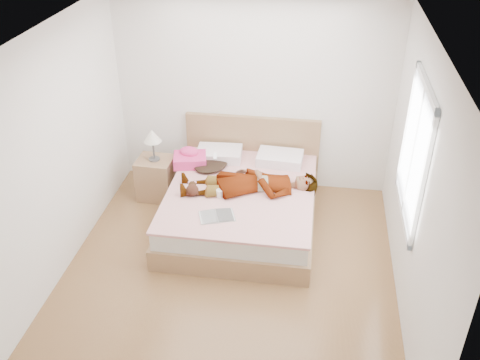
{
  "coord_description": "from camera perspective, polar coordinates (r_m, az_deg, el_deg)",
  "views": [
    {
      "loc": [
        0.8,
        -4.41,
        3.95
      ],
      "look_at": [
        0.0,
        0.85,
        0.7
      ],
      "focal_mm": 40.0,
      "sensor_mm": 36.0,
      "label": 1
    }
  ],
  "objects": [
    {
      "name": "magazine",
      "position": [
        5.94,
        -2.48,
        -3.86
      ],
      "size": [
        0.45,
        0.37,
        0.02
      ],
      "color": "silver",
      "rests_on": "bed"
    },
    {
      "name": "hair",
      "position": [
        6.89,
        -3.15,
        1.78
      ],
      "size": [
        0.56,
        0.62,
        0.08
      ],
      "primitive_type": "ellipsoid",
      "rotation": [
        0.0,
        0.0,
        -0.33
      ],
      "color": "black",
      "rests_on": "bed"
    },
    {
      "name": "nightstand",
      "position": [
        7.14,
        -8.96,
        0.52
      ],
      "size": [
        0.48,
        0.43,
        0.99
      ],
      "color": "olive",
      "rests_on": "ground"
    },
    {
      "name": "ground",
      "position": [
        5.97,
        -1.25,
        -9.99
      ],
      "size": [
        4.0,
        4.0,
        0.0
      ],
      "primitive_type": "plane",
      "color": "#4C2D17",
      "rests_on": "ground"
    },
    {
      "name": "phone",
      "position": [
        6.76,
        -2.69,
        2.56
      ],
      "size": [
        0.06,
        0.1,
        0.05
      ],
      "primitive_type": "cube",
      "rotation": [
        0.44,
        0.0,
        0.19
      ],
      "color": "silver",
      "rests_on": "bed"
    },
    {
      "name": "room_shell",
      "position": [
        5.39,
        18.08,
        2.76
      ],
      "size": [
        4.0,
        4.0,
        4.0
      ],
      "color": "white",
      "rests_on": "ground"
    },
    {
      "name": "plush_toy",
      "position": [
        6.31,
        -5.11,
        -0.98
      ],
      "size": [
        0.18,
        0.25,
        0.13
      ],
      "color": "black",
      "rests_on": "bed"
    },
    {
      "name": "bed",
      "position": [
        6.61,
        0.24,
        -2.31
      ],
      "size": [
        1.8,
        2.08,
        1.0
      ],
      "color": "olive",
      "rests_on": "ground"
    },
    {
      "name": "towel",
      "position": [
        6.93,
        -5.38,
        2.35
      ],
      "size": [
        0.48,
        0.42,
        0.22
      ],
      "color": "#FE459E",
      "rests_on": "bed"
    },
    {
      "name": "woman",
      "position": [
        6.38,
        1.05,
        0.03
      ],
      "size": [
        1.76,
        0.94,
        0.23
      ],
      "primitive_type": "imported",
      "rotation": [
        0.0,
        0.0,
        -1.38
      ],
      "color": "white",
      "rests_on": "bed"
    },
    {
      "name": "coffee_mug",
      "position": [
        6.26,
        -2.14,
        -1.41
      ],
      "size": [
        0.12,
        0.1,
        0.09
      ],
      "color": "white",
      "rests_on": "bed"
    }
  ]
}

